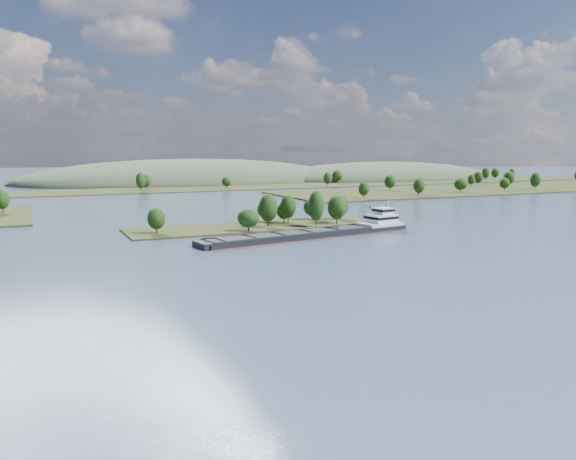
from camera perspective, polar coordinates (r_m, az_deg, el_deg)
name	(u,v)px	position (r m, az deg, el deg)	size (l,w,h in m)	color
ground	(327,252)	(169.80, 3.96, -2.27)	(1800.00, 1800.00, 0.00)	#3B4B66
tree_island	(274,217)	(225.16, -1.47, 1.34)	(100.00, 31.21, 15.46)	#293015
right_bank	(480,189)	(451.86, 18.93, 3.97)	(320.00, 90.00, 14.69)	#293015
back_shoreline	(157,190)	(435.95, -13.19, 4.02)	(900.00, 60.00, 15.88)	#293015
hill_east	(384,179)	(602.65, 9.69, 5.16)	(260.00, 140.00, 36.00)	#3A4832
hill_west	(191,182)	(545.60, -9.86, 4.85)	(320.00, 160.00, 44.00)	#3A4832
cargo_barge	(323,232)	(202.06, 3.59, -0.17)	(85.93, 23.22, 11.55)	black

